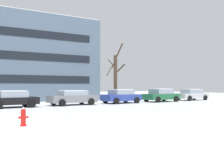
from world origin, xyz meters
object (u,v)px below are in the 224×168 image
at_px(parked_car_green, 161,95).
at_px(parked_car_blue, 121,96).
at_px(fire_hydrant, 23,117).
at_px(parked_car_silver, 192,94).
at_px(parked_car_black, 13,99).
at_px(parked_car_gray, 73,97).

bearing_deg(parked_car_green, parked_car_blue, 178.72).
distance_m(fire_hydrant, parked_car_blue, 16.86).
bearing_deg(parked_car_blue, parked_car_silver, 1.09).
bearing_deg(parked_car_silver, parked_car_blue, -178.91).
xyz_separation_m(fire_hydrant, parked_car_green, (18.12, 10.98, 0.34)).
relative_size(fire_hydrant, parked_car_green, 0.19).
relative_size(parked_car_black, parked_car_silver, 0.88).
distance_m(parked_car_blue, parked_car_silver, 10.86).
distance_m(parked_car_blue, parked_car_green, 5.43).
bearing_deg(parked_car_gray, fire_hydrant, -122.88).
height_order(fire_hydrant, parked_car_black, parked_car_black).
bearing_deg(fire_hydrant, parked_car_black, 80.68).
xyz_separation_m(parked_car_black, parked_car_gray, (5.43, 0.09, -0.00)).
relative_size(fire_hydrant, parked_car_blue, 0.20).
xyz_separation_m(fire_hydrant, parked_car_silver, (23.55, 11.31, 0.31)).
height_order(parked_car_gray, parked_car_silver, parked_car_silver).
height_order(parked_car_blue, parked_car_silver, parked_car_blue).
bearing_deg(parked_car_black, parked_car_blue, -0.19).
height_order(parked_car_black, parked_car_green, parked_car_green).
bearing_deg(fire_hydrant, parked_car_gray, 57.12).
height_order(parked_car_gray, parked_car_blue, parked_car_blue).
relative_size(fire_hydrant, parked_car_black, 0.20).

